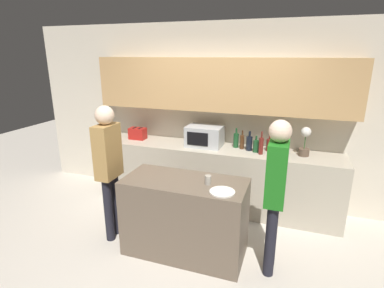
% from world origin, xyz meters
% --- Properties ---
extents(ground_plane, '(14.00, 14.00, 0.00)m').
position_xyz_m(ground_plane, '(0.00, 0.00, 0.00)').
color(ground_plane, beige).
extents(back_wall, '(6.40, 0.40, 2.70)m').
position_xyz_m(back_wall, '(0.00, 1.66, 1.54)').
color(back_wall, beige).
rests_on(back_wall, ground_plane).
extents(back_counter, '(3.60, 0.62, 0.93)m').
position_xyz_m(back_counter, '(0.00, 1.39, 0.47)').
color(back_counter, '#B7AD99').
rests_on(back_counter, ground_plane).
extents(kitchen_island, '(1.38, 0.63, 0.91)m').
position_xyz_m(kitchen_island, '(-0.02, 0.18, 0.45)').
color(kitchen_island, brown).
rests_on(kitchen_island, ground_plane).
extents(microwave, '(0.52, 0.39, 0.30)m').
position_xyz_m(microwave, '(-0.16, 1.42, 1.08)').
color(microwave, '#B7BABC').
rests_on(microwave, back_counter).
extents(toaster, '(0.26, 0.16, 0.18)m').
position_xyz_m(toaster, '(-1.29, 1.42, 1.02)').
color(toaster, '#B21E19').
rests_on(toaster, back_counter).
extents(potted_plant, '(0.14, 0.14, 0.40)m').
position_xyz_m(potted_plant, '(1.23, 1.42, 1.13)').
color(potted_plant, brown).
rests_on(potted_plant, back_counter).
extents(bottle_0, '(0.08, 0.08, 0.29)m').
position_xyz_m(bottle_0, '(0.29, 1.50, 1.04)').
color(bottle_0, '#194723').
rests_on(bottle_0, back_counter).
extents(bottle_1, '(0.06, 0.06, 0.27)m').
position_xyz_m(bottle_1, '(0.39, 1.45, 1.04)').
color(bottle_1, '#472814').
rests_on(bottle_1, back_counter).
extents(bottle_2, '(0.09, 0.09, 0.28)m').
position_xyz_m(bottle_2, '(0.50, 1.42, 1.04)').
color(bottle_2, black).
rests_on(bottle_2, back_counter).
extents(bottle_3, '(0.08, 0.08, 0.23)m').
position_xyz_m(bottle_3, '(0.60, 1.37, 1.02)').
color(bottle_3, '#194723').
rests_on(bottle_3, back_counter).
extents(bottle_4, '(0.06, 0.06, 0.32)m').
position_xyz_m(bottle_4, '(0.67, 1.30, 1.05)').
color(bottle_4, maroon).
rests_on(bottle_4, back_counter).
extents(bottle_5, '(0.08, 0.08, 0.24)m').
position_xyz_m(bottle_5, '(0.77, 1.48, 1.02)').
color(bottle_5, maroon).
rests_on(bottle_5, back_counter).
extents(bottle_6, '(0.07, 0.07, 0.31)m').
position_xyz_m(bottle_6, '(0.88, 1.41, 1.05)').
color(bottle_6, '#194723').
rests_on(bottle_6, back_counter).
extents(bottle_7, '(0.08, 0.08, 0.32)m').
position_xyz_m(bottle_7, '(0.97, 1.30, 1.05)').
color(bottle_7, '#194723').
rests_on(bottle_7, back_counter).
extents(plate_on_island, '(0.26, 0.26, 0.01)m').
position_xyz_m(plate_on_island, '(0.45, 0.02, 0.91)').
color(plate_on_island, white).
rests_on(plate_on_island, kitchen_island).
extents(cup_0, '(0.07, 0.07, 0.10)m').
position_xyz_m(cup_0, '(0.26, 0.17, 0.96)').
color(cup_0, '#A49D91').
rests_on(cup_0, kitchen_island).
extents(person_left, '(0.22, 0.34, 1.69)m').
position_xyz_m(person_left, '(-0.98, 0.17, 1.01)').
color(person_left, black).
rests_on(person_left, ground_plane).
extents(person_center, '(0.22, 0.34, 1.66)m').
position_xyz_m(person_center, '(0.95, 0.18, 0.99)').
color(person_center, black).
rests_on(person_center, ground_plane).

